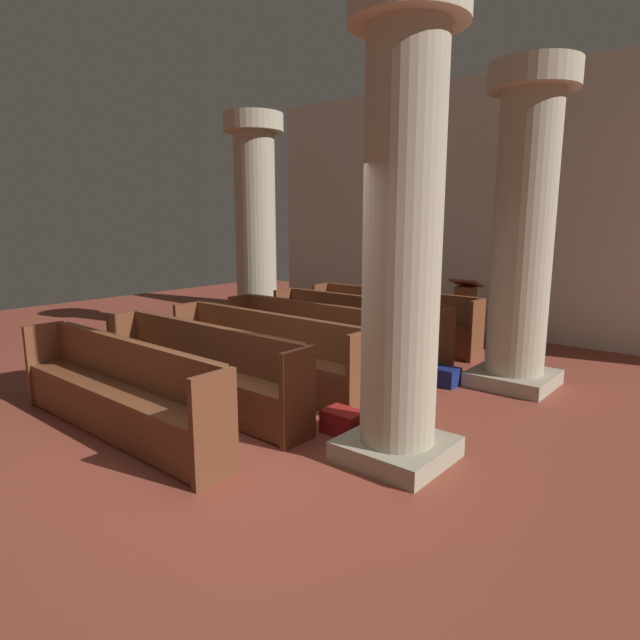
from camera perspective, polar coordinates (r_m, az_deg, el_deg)
name	(u,v)px	position (r m, az deg, el deg)	size (l,w,h in m)	color
ground_plane	(239,437)	(5.33, -8.61, -12.25)	(19.20, 19.20, 0.00)	brown
back_wall	(499,208)	(10.00, 18.64, 11.27)	(10.00, 0.16, 4.50)	beige
pew_row_0	(391,316)	(8.88, 7.63, 0.43)	(3.04, 0.47, 0.91)	brown
pew_row_1	(356,325)	(8.08, 3.91, -0.53)	(3.04, 0.46, 0.91)	brown
pew_row_2	(314,336)	(7.34, -0.60, -1.68)	(3.04, 0.46, 0.91)	brown
pew_row_3	(263,349)	(6.65, -6.09, -3.07)	(3.04, 0.47, 0.91)	brown
pew_row_4	(199,365)	(6.04, -12.78, -4.71)	(3.04, 0.46, 0.91)	brown
pew_row_5	(117,386)	(5.54, -20.87, -6.60)	(3.04, 0.46, 0.91)	brown
pillar_aisle_side	(524,226)	(6.93, 20.95, 9.33)	(1.02, 1.02, 3.82)	#9F967E
pillar_far_side	(255,224)	(9.57, -6.92, 10.18)	(1.02, 1.02, 3.82)	#9F967E
pillar_aisle_rear	(403,231)	(4.43, 8.83, 9.43)	(0.94, 0.94, 3.82)	#9F967E
lectern	(464,316)	(9.36, 15.19, 0.46)	(0.48, 0.45, 1.08)	brown
hymn_book	(384,287)	(9.12, 6.81, 3.51)	(0.14, 0.20, 0.03)	black
kneeler_box_red	(343,422)	(5.32, 2.50, -10.82)	(0.39, 0.28, 0.23)	maroon
kneeler_box_navy	(444,376)	(6.95, 13.17, -5.89)	(0.33, 0.28, 0.23)	navy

